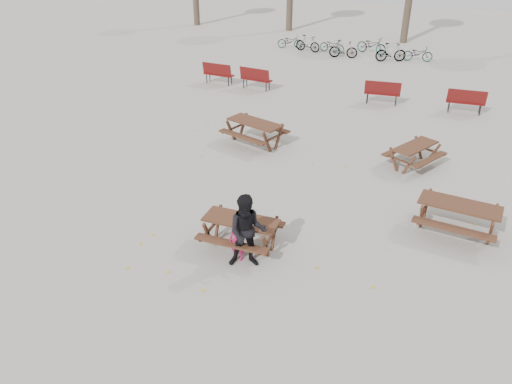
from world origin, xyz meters
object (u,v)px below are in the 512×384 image
(adult, at_px, (247,232))
(picnic_table_north, at_px, (255,133))
(main_picnic_table, at_px, (241,226))
(picnic_table_east, at_px, (457,219))
(soda_bottle, at_px, (242,219))
(food_tray, at_px, (253,224))
(child, at_px, (237,240))
(picnic_table_far, at_px, (414,156))

(adult, distance_m, picnic_table_north, 7.00)
(main_picnic_table, height_order, picnic_table_east, picnic_table_east)
(picnic_table_east, relative_size, picnic_table_north, 0.99)
(soda_bottle, xyz_separation_m, picnic_table_east, (4.81, 2.60, -0.43))
(food_tray, height_order, soda_bottle, soda_bottle)
(picnic_table_east, bearing_deg, soda_bottle, -144.48)
(food_tray, xyz_separation_m, adult, (0.08, -0.52, 0.12))
(main_picnic_table, bearing_deg, child, -76.45)
(soda_bottle, bearing_deg, picnic_table_east, 28.36)
(picnic_table_east, bearing_deg, picnic_table_far, 118.39)
(main_picnic_table, xyz_separation_m, soda_bottle, (0.05, -0.08, 0.26))
(child, bearing_deg, adult, -18.96)
(food_tray, distance_m, picnic_table_east, 5.24)
(adult, relative_size, picnic_table_north, 0.92)
(soda_bottle, height_order, adult, adult)
(food_tray, bearing_deg, picnic_table_east, 30.25)
(child, bearing_deg, picnic_table_east, 35.50)
(picnic_table_north, xyz_separation_m, picnic_table_far, (5.41, 0.22, -0.06))
(soda_bottle, xyz_separation_m, adult, (0.37, -0.55, 0.06))
(adult, relative_size, picnic_table_far, 1.08)
(child, xyz_separation_m, picnic_table_far, (3.33, 6.66, -0.18))
(child, relative_size, adult, 0.60)
(picnic_table_east, distance_m, picnic_table_far, 3.89)
(soda_bottle, height_order, picnic_table_far, soda_bottle)
(main_picnic_table, bearing_deg, picnic_table_east, 27.42)
(food_tray, distance_m, picnic_table_north, 6.48)
(food_tray, relative_size, picnic_table_east, 0.09)
(adult, bearing_deg, food_tray, 78.20)
(picnic_table_north, bearing_deg, adult, -51.47)
(soda_bottle, distance_m, picnic_table_east, 5.48)
(picnic_table_far, bearing_deg, child, -178.79)
(soda_bottle, distance_m, picnic_table_far, 7.11)
(food_tray, xyz_separation_m, child, (-0.22, -0.40, -0.25))
(picnic_table_far, bearing_deg, picnic_table_east, -131.00)
(food_tray, distance_m, picnic_table_far, 7.00)
(food_tray, xyz_separation_m, picnic_table_east, (4.51, 2.63, -0.37))
(child, bearing_deg, main_picnic_table, 106.46)
(picnic_table_east, bearing_deg, food_tray, -142.59)
(picnic_table_far, bearing_deg, picnic_table_north, 120.06)
(main_picnic_table, bearing_deg, picnic_table_north, 108.30)
(food_tray, distance_m, child, 0.52)
(food_tray, height_order, picnic_table_far, food_tray)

